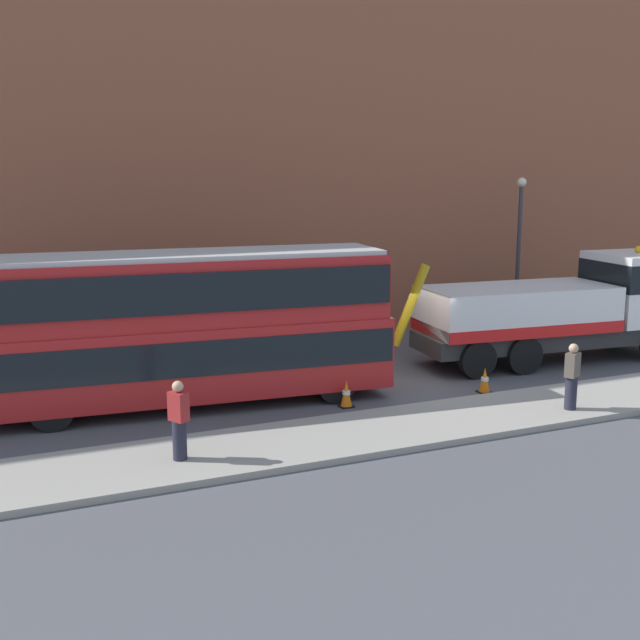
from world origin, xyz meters
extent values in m
plane|color=#4C4C51|center=(0.00, 0.00, 0.00)|extent=(120.00, 120.00, 0.00)
cube|color=gray|center=(0.00, -4.20, 0.07)|extent=(60.00, 2.80, 0.15)
cube|color=#935138|center=(0.00, 6.85, 8.00)|extent=(60.00, 1.20, 16.00)
cube|color=#2D2D2D|center=(5.54, -0.11, 0.85)|extent=(9.16, 2.99, 0.55)
cube|color=white|center=(8.73, -0.39, 2.28)|extent=(2.82, 2.82, 2.30)
cube|color=black|center=(8.73, -0.39, 2.73)|extent=(2.85, 2.85, 0.90)
cube|color=silver|center=(4.25, 0.01, 1.83)|extent=(6.30, 3.12, 1.40)
cube|color=red|center=(4.25, 0.01, 1.31)|extent=(6.31, 3.18, 0.36)
cylinder|color=#B79914|center=(0.55, 0.33, 2.13)|extent=(1.25, 0.39, 2.52)
sphere|color=orange|center=(8.73, -0.39, 3.55)|extent=(0.24, 0.24, 0.24)
cylinder|color=black|center=(8.92, 0.71, 0.58)|extent=(1.19, 0.44, 1.16)
cylinder|color=black|center=(3.94, 1.15, 0.58)|extent=(1.19, 0.44, 1.16)
cylinder|color=black|center=(3.75, -1.06, 0.58)|extent=(1.19, 0.44, 1.16)
cylinder|color=black|center=(2.35, 1.29, 0.58)|extent=(1.19, 0.44, 1.16)
cylinder|color=black|center=(2.16, -0.92, 0.58)|extent=(1.19, 0.44, 1.16)
cube|color=#AD1E1E|center=(-6.54, -0.11, 1.29)|extent=(11.18, 3.45, 1.90)
cube|color=#AD1E1E|center=(-6.54, -0.11, 3.09)|extent=(10.95, 3.33, 1.70)
cube|color=black|center=(-6.54, -0.11, 1.54)|extent=(11.07, 3.49, 0.90)
cube|color=black|center=(-6.54, -0.11, 3.19)|extent=(10.85, 3.47, 1.00)
cube|color=#B2B2B2|center=(-6.54, -0.11, 4.00)|extent=(10.72, 3.22, 0.12)
cube|color=yellow|center=(-1.04, -0.59, 2.54)|extent=(0.19, 1.50, 0.44)
cylinder|color=black|center=(-2.56, 0.63, 0.52)|extent=(1.06, 0.39, 1.04)
cylinder|color=black|center=(-2.75, -1.52, 0.52)|extent=(1.06, 0.39, 1.04)
cylinder|color=black|center=(-9.73, 1.26, 0.52)|extent=(1.06, 0.39, 1.04)
cylinder|color=black|center=(-9.92, -0.89, 0.52)|extent=(1.06, 0.39, 1.04)
cylinder|color=#232333|center=(-7.65, -4.33, 0.57)|extent=(0.41, 0.41, 0.85)
cube|color=maroon|center=(-7.65, -4.33, 1.31)|extent=(0.42, 0.48, 0.62)
sphere|color=tan|center=(-7.65, -4.33, 1.74)|extent=(0.24, 0.24, 0.24)
cylinder|color=#232333|center=(2.30, -4.83, 0.57)|extent=(0.40, 0.40, 0.85)
cube|color=brown|center=(2.30, -4.83, 1.31)|extent=(0.47, 0.41, 0.62)
sphere|color=tan|center=(2.30, -4.83, 1.74)|extent=(0.24, 0.24, 0.24)
cone|color=orange|center=(-2.65, -1.97, 0.36)|extent=(0.32, 0.32, 0.72)
cylinder|color=white|center=(-2.65, -1.97, 0.40)|extent=(0.21, 0.21, 0.10)
cube|color=black|center=(-2.65, -1.97, 0.02)|extent=(0.36, 0.36, 0.04)
cone|color=orange|center=(1.47, -2.31, 0.36)|extent=(0.32, 0.32, 0.72)
cylinder|color=white|center=(1.47, -2.31, 0.40)|extent=(0.21, 0.21, 0.10)
cube|color=black|center=(1.47, -2.31, 0.02)|extent=(0.36, 0.36, 0.04)
cylinder|color=#38383D|center=(7.78, 4.65, 2.75)|extent=(0.16, 0.16, 5.50)
sphere|color=#EAE5C6|center=(7.78, 4.65, 5.65)|extent=(0.36, 0.36, 0.36)
camera|label=1|loc=(-11.16, -19.84, 6.19)|focal=43.92mm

